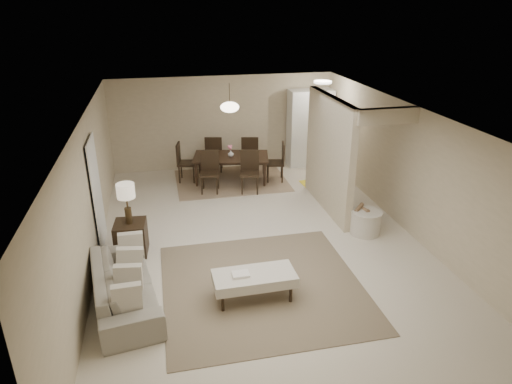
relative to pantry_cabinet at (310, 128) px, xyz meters
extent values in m
plane|color=beige|center=(-2.35, -4.15, -1.05)|extent=(9.00, 9.00, 0.00)
plane|color=white|center=(-2.35, -4.15, 1.45)|extent=(9.00, 9.00, 0.00)
plane|color=tan|center=(-2.35, 0.35, 0.20)|extent=(6.00, 0.00, 6.00)
plane|color=tan|center=(-5.35, -4.15, 0.20)|extent=(0.00, 9.00, 9.00)
plane|color=tan|center=(0.65, -4.15, 0.20)|extent=(0.00, 9.00, 9.00)
cube|color=tan|center=(-0.55, -2.90, 0.20)|extent=(0.15, 2.50, 2.50)
cube|color=black|center=(-5.32, -3.55, -0.03)|extent=(0.04, 0.90, 2.04)
cube|color=white|center=(0.00, 0.00, 0.00)|extent=(1.20, 0.55, 2.10)
cylinder|color=white|center=(-0.05, -0.95, 1.41)|extent=(0.44, 0.44, 0.05)
cube|color=brown|center=(-2.65, -5.60, -1.04)|extent=(3.20, 3.20, 0.01)
imported|color=gray|center=(-4.80, -5.60, -0.73)|extent=(2.31, 1.19, 0.64)
cube|color=beige|center=(-2.85, -5.90, -0.68)|extent=(1.28, 0.60, 0.17)
cylinder|color=black|center=(-3.37, -6.12, -0.91)|extent=(0.05, 0.05, 0.29)
cylinder|color=black|center=(-2.32, -6.12, -0.91)|extent=(0.05, 0.05, 0.29)
cylinder|color=black|center=(-3.37, -5.69, -0.91)|extent=(0.05, 0.05, 0.29)
cylinder|color=black|center=(-2.32, -5.69, -0.91)|extent=(0.05, 0.05, 0.29)
cube|color=black|center=(-4.75, -4.04, -0.74)|extent=(0.60, 0.60, 0.61)
cylinder|color=#41311C|center=(-4.75, -4.04, -0.29)|extent=(0.12, 0.12, 0.30)
cylinder|color=#41311C|center=(-4.75, -4.04, -0.01)|extent=(0.03, 0.03, 0.26)
cylinder|color=beige|center=(-4.75, -4.04, 0.19)|extent=(0.32, 0.32, 0.26)
cylinder|color=beige|center=(-0.22, -4.25, -0.81)|extent=(0.62, 0.62, 0.48)
cylinder|color=brown|center=(-0.29, -4.16, -0.87)|extent=(0.43, 0.43, 0.36)
cube|color=#816A50|center=(-2.36, -0.84, -1.04)|extent=(2.80, 2.10, 0.01)
imported|color=black|center=(-2.36, -0.84, -0.72)|extent=(2.06, 1.41, 0.66)
imported|color=white|center=(-2.36, -0.84, -0.31)|extent=(0.18, 0.18, 0.16)
cube|color=yellow|center=(-0.24, -1.46, -1.04)|extent=(0.85, 0.55, 0.01)
cylinder|color=#41311C|center=(-2.36, -0.84, 1.20)|extent=(0.02, 0.02, 0.50)
ellipsoid|color=#FFEAC6|center=(-2.36, -0.84, 0.87)|extent=(0.46, 0.46, 0.25)
camera|label=1|loc=(-4.09, -11.72, 3.27)|focal=32.00mm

